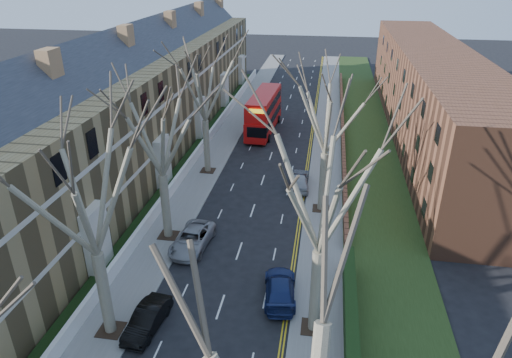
% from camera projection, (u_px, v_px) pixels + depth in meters
% --- Properties ---
extents(pavement_left, '(3.00, 102.00, 0.12)m').
position_uv_depth(pavement_left, '(228.00, 134.00, 55.40)').
color(pavement_left, slate).
rests_on(pavement_left, ground).
extents(pavement_right, '(3.00, 102.00, 0.12)m').
position_uv_depth(pavement_right, '(328.00, 139.00, 53.70)').
color(pavement_right, slate).
rests_on(pavement_right, ground).
extents(terrace_left, '(9.70, 78.00, 13.60)m').
position_uv_depth(terrace_left, '(138.00, 106.00, 46.99)').
color(terrace_left, olive).
rests_on(terrace_left, ground).
extents(flats_right, '(13.97, 54.00, 10.00)m').
position_uv_depth(flats_right, '(430.00, 93.00, 53.49)').
color(flats_right, brown).
rests_on(flats_right, ground).
extents(front_wall_left, '(0.30, 78.00, 1.00)m').
position_uv_depth(front_wall_left, '(197.00, 153.00, 48.28)').
color(front_wall_left, white).
rests_on(front_wall_left, ground).
extents(grass_verge_right, '(6.00, 102.00, 0.06)m').
position_uv_depth(grass_verge_right, '(367.00, 141.00, 53.02)').
color(grass_verge_right, '#223714').
rests_on(grass_verge_right, ground).
extents(tree_left_mid, '(10.50, 10.50, 14.71)m').
position_uv_depth(tree_left_mid, '(84.00, 181.00, 21.88)').
color(tree_left_mid, '#6B604C').
rests_on(tree_left_mid, ground).
extents(tree_left_far, '(10.15, 10.15, 14.22)m').
position_uv_depth(tree_left_far, '(157.00, 122.00, 30.91)').
color(tree_left_far, '#6B604C').
rests_on(tree_left_far, ground).
extents(tree_left_dist, '(10.50, 10.50, 14.71)m').
position_uv_depth(tree_left_dist, '(203.00, 76.00, 41.44)').
color(tree_left_dist, '#6B604C').
rests_on(tree_left_dist, ground).
extents(tree_right_mid, '(10.50, 10.50, 14.71)m').
position_uv_depth(tree_right_mid, '(324.00, 180.00, 22.05)').
color(tree_right_mid, '#6B604C').
rests_on(tree_right_mid, ground).
extents(tree_right_far, '(10.15, 10.15, 14.22)m').
position_uv_depth(tree_right_far, '(328.00, 104.00, 34.63)').
color(tree_right_far, '#6B604C').
rests_on(tree_right_far, ground).
extents(double_decker_bus, '(3.20, 11.21, 4.64)m').
position_uv_depth(double_decker_bus, '(264.00, 113.00, 55.42)').
color(double_decker_bus, '#B90E0D').
rests_on(double_decker_bus, ground).
extents(car_left_mid, '(1.83, 4.13, 1.32)m').
position_uv_depth(car_left_mid, '(147.00, 319.00, 26.01)').
color(car_left_mid, black).
rests_on(car_left_mid, ground).
extents(car_left_far, '(2.69, 5.15, 1.38)m').
position_uv_depth(car_left_far, '(192.00, 239.00, 33.39)').
color(car_left_far, gray).
rests_on(car_left_far, ground).
extents(car_right_near, '(2.44, 4.88, 1.36)m').
position_uv_depth(car_right_near, '(280.00, 288.00, 28.41)').
color(car_right_near, navy).
rests_on(car_right_near, ground).
extents(car_right_mid, '(2.06, 4.29, 1.41)m').
position_uv_depth(car_right_mid, '(299.00, 181.00, 42.02)').
color(car_right_mid, '#9FA2A8').
rests_on(car_right_mid, ground).
extents(car_right_far, '(1.56, 3.96, 1.28)m').
position_uv_depth(car_right_far, '(299.00, 179.00, 42.71)').
color(car_right_far, black).
rests_on(car_right_far, ground).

